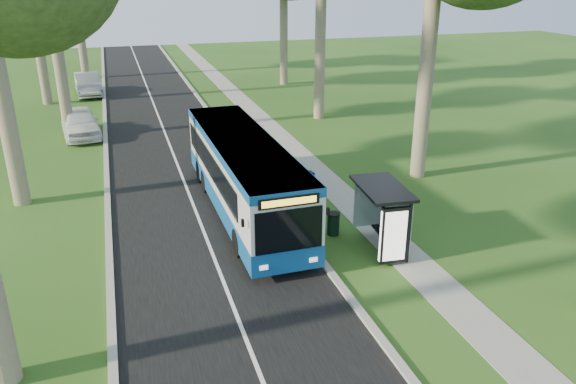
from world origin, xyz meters
name	(u,v)px	position (x,y,z in m)	size (l,w,h in m)	color
ground	(314,252)	(0.00, 0.00, 0.00)	(120.00, 120.00, 0.00)	#264C17
road	(180,172)	(-3.50, 10.00, 0.01)	(7.00, 100.00, 0.02)	black
kerb_east	(248,164)	(0.00, 10.00, 0.06)	(0.25, 100.00, 0.12)	#9E9B93
kerb_west	(107,178)	(-7.00, 10.00, 0.06)	(0.25, 100.00, 0.12)	#9E9B93
centre_line	(180,171)	(-3.50, 10.00, 0.02)	(0.12, 100.00, 0.01)	white
footpath	(304,159)	(3.00, 10.00, 0.01)	(1.50, 100.00, 0.02)	gray
bus	(244,176)	(-1.56, 4.20, 1.62)	(2.64, 11.86, 3.13)	silver
bus_stop_sign	(311,195)	(0.34, 1.39, 1.62)	(0.16, 0.36, 2.60)	gray
bus_shelter	(390,209)	(2.47, -0.80, 1.69)	(1.76, 2.93, 2.41)	black
litter_bin	(333,224)	(1.18, 1.17, 0.45)	(0.50, 0.50, 0.88)	black
car_white	(80,122)	(-8.34, 18.11, 0.85)	(2.02, 5.01, 1.71)	white
car_silver	(88,84)	(-8.11, 30.36, 0.86)	(1.81, 5.20, 1.71)	#95979C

